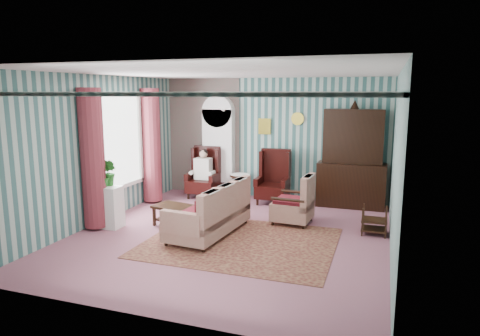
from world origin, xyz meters
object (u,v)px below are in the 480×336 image
(dresser_hutch, at_px, (352,155))
(wingback_right, at_px, (273,177))
(wingback_left, at_px, (203,172))
(seated_woman, at_px, (203,174))
(floral_armchair, at_px, (293,198))
(bookcase, at_px, (218,151))
(round_side_table, at_px, (240,187))
(nest_table, at_px, (374,220))
(plant_stand, at_px, (107,207))
(coffee_table, at_px, (177,216))
(sofa, at_px, (209,210))

(dresser_hutch, bearing_deg, wingback_right, -171.23)
(wingback_left, xyz_separation_m, seated_woman, (0.00, 0.00, -0.04))
(wingback_left, height_order, floral_armchair, wingback_left)
(bookcase, height_order, seated_woman, bookcase)
(bookcase, relative_size, floral_armchair, 2.15)
(floral_armchair, bearing_deg, wingback_left, 65.30)
(round_side_table, xyz_separation_m, nest_table, (3.17, -1.70, -0.03))
(wingback_left, relative_size, nest_table, 2.31)
(bookcase, relative_size, plant_stand, 2.80)
(round_side_table, relative_size, coffee_table, 0.67)
(sofa, bearing_deg, wingback_left, 31.14)
(bookcase, relative_size, seated_woman, 1.90)
(plant_stand, bearing_deg, wingback_right, 47.16)
(bookcase, bearing_deg, wingback_right, -14.57)
(bookcase, xyz_separation_m, sofa, (0.95, -2.89, -0.66))
(dresser_hutch, relative_size, sofa, 1.22)
(round_side_table, relative_size, sofa, 0.31)
(seated_woman, relative_size, round_side_table, 1.97)
(sofa, bearing_deg, coffee_table, 79.01)
(wingback_left, height_order, plant_stand, wingback_left)
(dresser_hutch, bearing_deg, wingback_left, -175.59)
(bookcase, relative_size, wingback_right, 1.79)
(round_side_table, bearing_deg, dresser_hutch, 2.64)
(round_side_table, bearing_deg, nest_table, -28.20)
(wingback_right, xyz_separation_m, coffee_table, (-1.32, -2.27, -0.42))
(wingback_right, bearing_deg, wingback_left, 180.00)
(wingback_right, distance_m, seated_woman, 1.75)
(nest_table, bearing_deg, floral_armchair, 173.25)
(dresser_hutch, bearing_deg, sofa, -129.72)
(dresser_hutch, relative_size, seated_woman, 2.00)
(wingback_right, xyz_separation_m, plant_stand, (-2.55, -2.75, -0.22))
(nest_table, bearing_deg, plant_stand, -166.16)
(seated_woman, relative_size, floral_armchair, 1.13)
(dresser_hutch, height_order, floral_armchair, dresser_hutch)
(wingback_left, xyz_separation_m, wingback_right, (1.75, 0.00, 0.00))
(round_side_table, distance_m, coffee_table, 2.47)
(wingback_left, distance_m, wingback_right, 1.75)
(dresser_hutch, relative_size, round_side_table, 3.93)
(coffee_table, bearing_deg, seated_woman, 100.83)
(round_side_table, bearing_deg, seated_woman, -170.54)
(wingback_right, bearing_deg, bookcase, 165.43)
(plant_stand, bearing_deg, sofa, 7.18)
(wingback_right, xyz_separation_m, floral_armchair, (0.76, -1.37, -0.10))
(floral_armchair, xyz_separation_m, coffee_table, (-2.08, -0.91, -0.32))
(round_side_table, bearing_deg, floral_armchair, -43.25)
(plant_stand, bearing_deg, round_side_table, 59.62)
(dresser_hutch, distance_m, round_side_table, 2.75)
(dresser_hutch, xyz_separation_m, sofa, (-2.30, -2.77, -0.72))
(bookcase, distance_m, wingback_left, 0.68)
(wingback_left, distance_m, seated_woman, 0.04)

